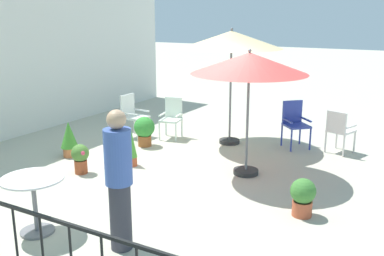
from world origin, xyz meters
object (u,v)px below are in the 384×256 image
Objects in this scene: cafe_table_0 at (34,194)px; potted_plant_4 at (144,130)px; potted_plant_5 at (69,138)px; patio_umbrella_1 at (232,41)px; patio_umbrella_0 at (249,65)px; patio_chair_1 at (295,121)px; patio_chair_2 at (132,113)px; patio_chair_3 at (172,116)px; standing_person at (119,179)px; potted_plant_3 at (80,157)px; potted_plant_2 at (131,146)px; patio_chair_0 at (339,129)px; potted_plant_0 at (303,196)px.

cafe_table_0 reaches higher than potted_plant_4.
patio_umbrella_1 is at bearing -44.38° from potted_plant_5.
patio_umbrella_0 is 2.44m from patio_chair_1.
cafe_table_0 is 3.14m from potted_plant_5.
patio_chair_2 reaches higher than cafe_table_0.
patio_chair_3 is 0.53× the size of standing_person.
potted_plant_4 is (1.91, -0.01, 0.06)m from potted_plant_3.
patio_chair_1 reaches higher than patio_chair_2.
potted_plant_4 is (3.82, 1.03, -0.17)m from cafe_table_0.
standing_person is (-5.10, 0.55, 0.32)m from patio_chair_1.
standing_person is at bearing -126.97° from potted_plant_3.
cafe_table_0 is 0.81× the size of patio_chair_1.
patio_umbrella_1 reaches higher than potted_plant_4.
patio_chair_3 reaches higher than potted_plant_2.
patio_chair_3 is 0.87m from potted_plant_4.
potted_plant_5 is (-2.83, 3.63, -0.18)m from patio_chair_1.
potted_plant_5 is 3.86m from standing_person.
potted_plant_3 is at bearing 132.81° from patio_chair_0.
patio_chair_0 is 1.16× the size of potted_plant_2.
patio_umbrella_0 is 3.90m from cafe_table_0.
patio_chair_2 reaches higher than patio_chair_0.
potted_plant_5 is 0.41× the size of standing_person.
patio_chair_1 is 1.00× the size of patio_chair_2.
patio_chair_3 is at bearing 60.37° from patio_umbrella_0.
potted_plant_0 is (-2.50, -3.70, -0.21)m from patio_chair_3.
potted_plant_2 is (-1.61, -1.18, -0.17)m from patio_chair_2.
patio_umbrella_0 is 2.70m from patio_chair_0.
patio_umbrella_0 is 2.39m from potted_plant_0.
patio_chair_0 is at bearing -16.00° from standing_person.
potted_plant_0 is 3.87m from potted_plant_3.
potted_plant_5 reaches higher than potted_plant_4.
potted_plant_5 is at bearing 121.82° from patio_chair_0.
patio_umbrella_1 reaches higher than patio_chair_1.
potted_plant_5 is (0.34, 4.72, 0.08)m from potted_plant_0.
potted_plant_2 is 0.93m from potted_plant_3.
patio_chair_3 is 1.28× the size of potted_plant_5.
potted_plant_2 is at bearing -83.25° from potted_plant_5.
potted_plant_4 is (1.66, 3.86, 0.06)m from potted_plant_0.
potted_plant_2 is 1.27m from potted_plant_4.
patio_chair_0 reaches higher than potted_plant_3.
cafe_table_0 is at bearing 155.56° from patio_umbrella_0.
potted_plant_2 is (-2.66, 2.25, -0.18)m from patio_chair_1.
standing_person is (-1.68, -2.23, 0.58)m from potted_plant_3.
potted_plant_2 is at bearing 81.41° from potted_plant_0.
potted_plant_5 is at bearing 96.75° from potted_plant_2.
patio_chair_0 is 5.31m from standing_person.
potted_plant_3 is at bearing 176.60° from patio_chair_3.
potted_plant_2 is at bearing 156.72° from patio_umbrella_1.
patio_chair_3 is 2.39m from potted_plant_5.
patio_chair_3 reaches higher than patio_chair_0.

